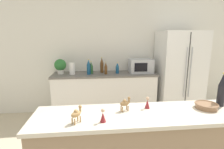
{
  "coord_description": "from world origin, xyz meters",
  "views": [
    {
      "loc": [
        -0.58,
        -1.14,
        1.64
      ],
      "look_at": [
        -0.31,
        1.36,
        1.11
      ],
      "focal_mm": 28.0,
      "sensor_mm": 36.0,
      "label": 1
    }
  ],
  "objects_px": {
    "back_bottle_1": "(91,68)",
    "wise_man_figurine_purple": "(103,116)",
    "refrigerator": "(179,74)",
    "camel_figurine": "(125,103)",
    "microwave": "(141,66)",
    "wise_man_figurine_crimson": "(147,103)",
    "back_bottle_3": "(102,65)",
    "wine_bottle": "(222,90)",
    "camel_figurine_second": "(76,114)",
    "back_bottle_2": "(89,67)",
    "fruit_bowl": "(206,106)",
    "potted_plant": "(60,66)",
    "back_bottle_0": "(106,68)",
    "back_bottle_4": "(117,68)",
    "paper_towel_roll": "(72,69)"
  },
  "relations": [
    {
      "from": "back_bottle_1",
      "to": "fruit_bowl",
      "type": "bearing_deg",
      "value": -60.57
    },
    {
      "from": "back_bottle_3",
      "to": "camel_figurine",
      "type": "bearing_deg",
      "value": -86.8
    },
    {
      "from": "back_bottle_0",
      "to": "fruit_bowl",
      "type": "distance_m",
      "value": 2.13
    },
    {
      "from": "refrigerator",
      "to": "back_bottle_0",
      "type": "xyz_separation_m",
      "value": [
        -1.56,
        -0.03,
        0.15
      ]
    },
    {
      "from": "refrigerator",
      "to": "back_bottle_1",
      "type": "distance_m",
      "value": 1.87
    },
    {
      "from": "back_bottle_3",
      "to": "camel_figurine",
      "type": "relative_size",
      "value": 2.38
    },
    {
      "from": "wine_bottle",
      "to": "camel_figurine",
      "type": "relative_size",
      "value": 2.55
    },
    {
      "from": "back_bottle_3",
      "to": "wise_man_figurine_crimson",
      "type": "height_order",
      "value": "back_bottle_3"
    },
    {
      "from": "microwave",
      "to": "fruit_bowl",
      "type": "xyz_separation_m",
      "value": [
        0.11,
        -2.05,
        -0.07
      ]
    },
    {
      "from": "paper_towel_roll",
      "to": "wise_man_figurine_crimson",
      "type": "distance_m",
      "value": 2.15
    },
    {
      "from": "camel_figurine_second",
      "to": "back_bottle_2",
      "type": "bearing_deg",
      "value": 88.72
    },
    {
      "from": "microwave",
      "to": "wise_man_figurine_crimson",
      "type": "height_order",
      "value": "microwave"
    },
    {
      "from": "potted_plant",
      "to": "back_bottle_1",
      "type": "bearing_deg",
      "value": -4.0
    },
    {
      "from": "fruit_bowl",
      "to": "camel_figurine",
      "type": "bearing_deg",
      "value": 178.03
    },
    {
      "from": "refrigerator",
      "to": "camel_figurine",
      "type": "xyz_separation_m",
      "value": [
        -1.52,
        -1.95,
        0.15
      ]
    },
    {
      "from": "wine_bottle",
      "to": "wise_man_figurine_crimson",
      "type": "xyz_separation_m",
      "value": [
        -0.76,
        0.01,
        -0.11
      ]
    },
    {
      "from": "back_bottle_3",
      "to": "fruit_bowl",
      "type": "bearing_deg",
      "value": -66.41
    },
    {
      "from": "fruit_bowl",
      "to": "back_bottle_2",
      "type": "bearing_deg",
      "value": 121.39
    },
    {
      "from": "refrigerator",
      "to": "camel_figurine",
      "type": "bearing_deg",
      "value": -127.98
    },
    {
      "from": "microwave",
      "to": "back_bottle_2",
      "type": "xyz_separation_m",
      "value": [
        -1.09,
        -0.09,
        0.01
      ]
    },
    {
      "from": "fruit_bowl",
      "to": "back_bottle_4",
      "type": "bearing_deg",
      "value": 107.0
    },
    {
      "from": "paper_towel_roll",
      "to": "camel_figurine",
      "type": "bearing_deg",
      "value": -69.96
    },
    {
      "from": "back_bottle_2",
      "to": "back_bottle_4",
      "type": "distance_m",
      "value": 0.59
    },
    {
      "from": "wise_man_figurine_crimson",
      "to": "wine_bottle",
      "type": "bearing_deg",
      "value": -1.05
    },
    {
      "from": "microwave",
      "to": "wise_man_figurine_purple",
      "type": "bearing_deg",
      "value": -112.49
    },
    {
      "from": "paper_towel_roll",
      "to": "back_bottle_2",
      "type": "relative_size",
      "value": 0.76
    },
    {
      "from": "microwave",
      "to": "back_bottle_0",
      "type": "bearing_deg",
      "value": -171.94
    },
    {
      "from": "wine_bottle",
      "to": "wise_man_figurine_purple",
      "type": "bearing_deg",
      "value": -169.33
    },
    {
      "from": "refrigerator",
      "to": "back_bottle_0",
      "type": "height_order",
      "value": "refrigerator"
    },
    {
      "from": "potted_plant",
      "to": "paper_towel_roll",
      "type": "bearing_deg",
      "value": -18.44
    },
    {
      "from": "paper_towel_roll",
      "to": "camel_figurine_second",
      "type": "xyz_separation_m",
      "value": [
        0.28,
        -2.16,
        0.0
      ]
    },
    {
      "from": "wine_bottle",
      "to": "camel_figurine",
      "type": "xyz_separation_m",
      "value": [
        -0.99,
        -0.03,
        -0.09
      ]
    },
    {
      "from": "back_bottle_3",
      "to": "microwave",
      "type": "bearing_deg",
      "value": -4.45
    },
    {
      "from": "potted_plant",
      "to": "camel_figurine",
      "type": "relative_size",
      "value": 2.23
    },
    {
      "from": "refrigerator",
      "to": "fruit_bowl",
      "type": "distance_m",
      "value": 2.1
    },
    {
      "from": "paper_towel_roll",
      "to": "back_bottle_0",
      "type": "xyz_separation_m",
      "value": [
        0.67,
        -0.05,
        0.0
      ]
    },
    {
      "from": "wise_man_figurine_purple",
      "to": "back_bottle_0",
      "type": "bearing_deg",
      "value": 85.25
    },
    {
      "from": "back_bottle_3",
      "to": "fruit_bowl",
      "type": "relative_size",
      "value": 1.48
    },
    {
      "from": "refrigerator",
      "to": "camel_figurine_second",
      "type": "distance_m",
      "value": 2.9
    },
    {
      "from": "back_bottle_4",
      "to": "fruit_bowl",
      "type": "xyz_separation_m",
      "value": [
        0.61,
        -2.0,
        -0.04
      ]
    },
    {
      "from": "back_bottle_1",
      "to": "wise_man_figurine_crimson",
      "type": "relative_size",
      "value": 2.16
    },
    {
      "from": "paper_towel_roll",
      "to": "back_bottle_2",
      "type": "xyz_separation_m",
      "value": [
        0.33,
        -0.03,
        0.03
      ]
    },
    {
      "from": "back_bottle_0",
      "to": "back_bottle_3",
      "type": "xyz_separation_m",
      "value": [
        -0.07,
        0.17,
        0.04
      ]
    },
    {
      "from": "back_bottle_1",
      "to": "wise_man_figurine_purple",
      "type": "xyz_separation_m",
      "value": [
        0.12,
        -2.2,
        -0.03
      ]
    },
    {
      "from": "back_bottle_4",
      "to": "camel_figurine_second",
      "type": "relative_size",
      "value": 1.65
    },
    {
      "from": "refrigerator",
      "to": "potted_plant",
      "type": "distance_m",
      "value": 2.49
    },
    {
      "from": "microwave",
      "to": "potted_plant",
      "type": "bearing_deg",
      "value": 179.23
    },
    {
      "from": "potted_plant",
      "to": "wise_man_figurine_purple",
      "type": "relative_size",
      "value": 2.58
    },
    {
      "from": "back_bottle_4",
      "to": "wise_man_figurine_crimson",
      "type": "distance_m",
      "value": 1.93
    },
    {
      "from": "back_bottle_0",
      "to": "wise_man_figurine_crimson",
      "type": "distance_m",
      "value": 1.9
    }
  ]
}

